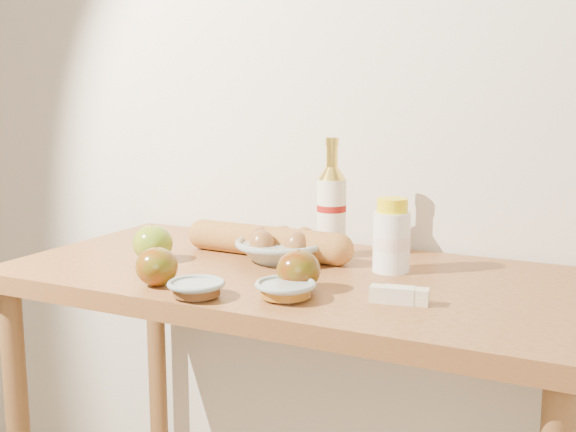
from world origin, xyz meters
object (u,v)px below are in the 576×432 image
(bourbon_bottle, at_px, (331,209))
(baguette, at_px, (267,241))
(cream_bottle, at_px, (392,238))
(egg_bowl, at_px, (281,247))
(table, at_px, (294,328))

(bourbon_bottle, distance_m, baguette, 0.16)
(bourbon_bottle, relative_size, baguette, 0.64)
(bourbon_bottle, xyz_separation_m, baguette, (-0.13, -0.07, -0.07))
(cream_bottle, distance_m, baguette, 0.29)
(egg_bowl, bearing_deg, table, -46.28)
(egg_bowl, bearing_deg, baguette, 158.19)
(bourbon_bottle, bearing_deg, egg_bowl, -122.63)
(table, height_order, cream_bottle, cream_bottle)
(bourbon_bottle, height_order, baguette, bourbon_bottle)
(bourbon_bottle, bearing_deg, baguette, -140.00)
(bourbon_bottle, height_order, cream_bottle, bourbon_bottle)
(table, distance_m, bourbon_bottle, 0.28)
(cream_bottle, xyz_separation_m, egg_bowl, (-0.25, -0.02, -0.04))
(egg_bowl, relative_size, baguette, 0.61)
(egg_bowl, bearing_deg, bourbon_bottle, 44.53)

